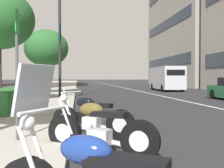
% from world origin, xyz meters
% --- Properties ---
extents(sidewalk_right_plaza, '(160.00, 10.02, 0.15)m').
position_xyz_m(sidewalk_right_plaza, '(30.00, 11.44, 0.07)').
color(sidewalk_right_plaza, '#A39E93').
rests_on(sidewalk_right_plaza, ground).
extents(lane_centre_stripe, '(110.00, 0.16, 0.01)m').
position_xyz_m(lane_centre_stripe, '(35.00, 0.00, 0.00)').
color(lane_centre_stripe, silver).
rests_on(lane_centre_stripe, ground).
extents(motorcycle_by_sign_pole, '(1.30, 1.89, 1.12)m').
position_xyz_m(motorcycle_by_sign_pole, '(2.22, 5.88, 0.43)').
color(motorcycle_by_sign_pole, black).
rests_on(motorcycle_by_sign_pole, ground).
extents(motorcycle_under_tarp, '(1.21, 1.87, 1.11)m').
position_xyz_m(motorcycle_under_tarp, '(3.74, 5.94, 0.43)').
color(motorcycle_under_tarp, black).
rests_on(motorcycle_under_tarp, ground).
extents(delivery_van_ahead, '(5.94, 2.33, 2.49)m').
position_xyz_m(delivery_van_ahead, '(24.73, -3.07, 1.34)').
color(delivery_van_ahead, '#B7B7BC').
rests_on(delivery_van_ahead, ground).
extents(parking_sign_by_curb, '(0.32, 0.06, 2.55)m').
position_xyz_m(parking_sign_by_curb, '(2.94, 7.42, 1.68)').
color(parking_sign_by_curb, '#47494C').
rests_on(parking_sign_by_curb, sidewalk_right_plaza).
extents(street_lamp_with_banners, '(1.26, 2.12, 8.76)m').
position_xyz_m(street_lamp_with_banners, '(15.19, 7.10, 5.27)').
color(street_lamp_with_banners, '#232326').
rests_on(street_lamp_with_banners, sidewalk_right_plaza).
extents(clipped_hedge_bed, '(5.85, 1.10, 0.78)m').
position_xyz_m(clipped_hedge_bed, '(8.98, 8.93, 0.54)').
color(clipped_hedge_bed, '#28602D').
rests_on(clipped_hedge_bed, sidewalk_right_plaza).
extents(street_tree_near_plaza_corner, '(3.55, 3.55, 5.15)m').
position_xyz_m(street_tree_near_plaza_corner, '(19.94, 8.76, 3.78)').
color(street_tree_near_plaza_corner, '#473323').
rests_on(street_tree_near_plaza_corner, sidewalk_right_plaza).
extents(pedestrian_on_plaza, '(0.45, 0.35, 1.60)m').
position_xyz_m(pedestrian_on_plaza, '(18.95, 9.14, 0.95)').
color(pedestrian_on_plaza, '#33478C').
rests_on(pedestrian_on_plaza, sidewalk_right_plaza).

